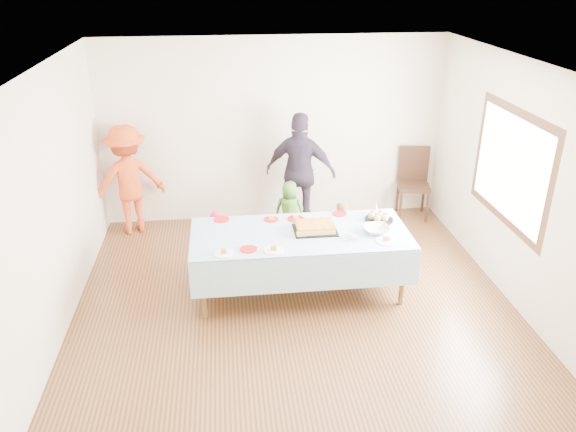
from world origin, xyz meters
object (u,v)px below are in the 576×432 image
party_table (300,237)px  dining_chair (413,178)px  adult_left (128,180)px  birthday_cake (315,227)px

party_table → dining_chair: bearing=45.0°
party_table → adult_left: bearing=138.6°
birthday_cake → dining_chair: (1.84, 1.99, -0.23)m
birthday_cake → dining_chair: dining_chair is taller
dining_chair → birthday_cake: bearing=-122.5°
dining_chair → adult_left: 4.22m
party_table → birthday_cake: (0.18, 0.03, 0.10)m
adult_left → dining_chair: bearing=161.4°
party_table → dining_chair: size_ratio=2.34×
dining_chair → adult_left: bearing=-168.4°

